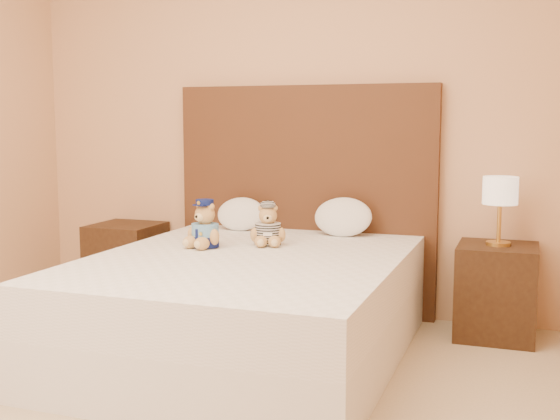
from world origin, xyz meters
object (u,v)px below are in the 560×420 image
Objects in this scene: teddy_police at (205,224)px; pillow_right at (343,215)px; bed at (248,306)px; teddy_prisoner at (268,225)px; lamp at (500,194)px; pillow_left at (241,212)px; nightstand_left at (127,263)px; nightstand_right at (496,291)px.

pillow_right is at bearing 62.42° from teddy_police.
bed is 8.26× the size of teddy_prisoner.
lamp is 1.65× the size of teddy_prisoner.
pillow_left is 0.90× the size of pillow_right.
teddy_prisoner is (1.24, -0.46, 0.40)m from nightstand_left.
pillow_right is at bearing 1.10° from nightstand_left.
nightstand_left is at bearing 147.38° from bed.
nightstand_right is at bearing 38.07° from teddy_police.
pillow_left reaches higher than bed.
lamp is 1.65m from pillow_left.
pillow_right is (-0.94, 0.03, -0.17)m from lamp.
teddy_police is (-1.58, -0.64, -0.16)m from lamp.
lamp reaches higher than pillow_right.
nightstand_left is 1.61m from pillow_right.
lamp reaches higher than teddy_prisoner.
pillow_right reaches higher than bed.
lamp is 1.47× the size of teddy_police.
lamp is 1.08× the size of pillow_right.
lamp reaches higher than pillow_left.
teddy_prisoner reaches higher than pillow_left.
pillow_left is at bearing 108.50° from teddy_prisoner.
pillow_right is (0.31, 0.83, 0.41)m from bed.
pillow_left is at bearing 111.19° from teddy_police.
nightstand_right is 1.75m from teddy_police.
teddy_prisoner is (0.31, 0.18, -0.01)m from teddy_police.
nightstand_left is at bearing -178.90° from pillow_right.
teddy_prisoner is at bearing -123.47° from pillow_right.
lamp is at bearing 32.62° from bed.
nightstand_right is at bearing 0.00° from nightstand_left.
bed is 5.00× the size of lamp.
pillow_left is (-0.39, 0.83, 0.39)m from bed.
teddy_prisoner reaches higher than nightstand_left.
pillow_left is at bearing 178.95° from nightstand_right.
pillow_right is (1.56, 0.03, 0.41)m from nightstand_left.
nightstand_left is 1.38× the size of lamp.
bed is at bearing -147.38° from lamp.
bed is 5.41× the size of pillow_right.
teddy_police is 0.74× the size of pillow_right.
bed is 3.64× the size of nightstand_left.
teddy_prisoner is 0.73× the size of pillow_left.
nightstand_right is 1.02m from pillow_right.
teddy_police reaches higher than bed.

